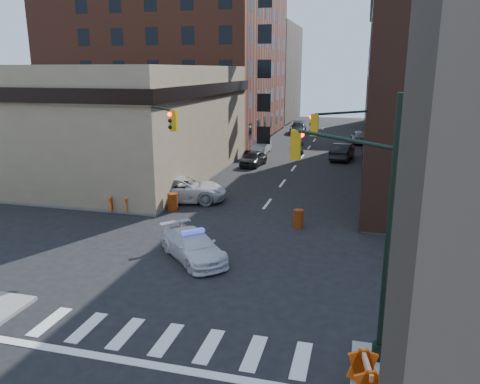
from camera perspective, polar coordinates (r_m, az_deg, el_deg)
The scene contains 27 objects.
ground at distance 22.20m, azimuth -1.88°, elevation -8.45°, with size 140.00×140.00×0.00m, color black.
sidewalk_nw at distance 60.36m, azimuth -14.10°, elevation 6.06°, with size 34.00×54.50×0.15m, color gray.
bank_building at distance 42.90m, azimuth -17.78°, elevation 8.39°, with size 22.00×22.00×9.00m, color #948160.
apartment_block at distance 64.42m, azimuth -7.88°, elevation 17.53°, with size 25.00×25.00×24.00m, color brown.
commercial_row_ne at distance 42.67m, azimuth 24.83°, elevation 11.09°, with size 14.00×34.00×14.00m, color #46281C.
filler_nw at distance 84.42m, azimuth -0.28°, elevation 14.26°, with size 20.00×18.00×16.00m, color brown.
filler_ne at distance 78.00m, azimuth 21.18°, elevation 11.78°, with size 16.00×16.00×12.00m, color brown.
signal_pole_se at distance 14.61m, azimuth 14.73°, elevation -2.17°, with size 5.40×5.27×8.00m.
signal_pole_nw at distance 27.85m, azimuth -10.43°, elevation 5.42°, with size 3.58×3.67×8.00m.
signal_pole_ne at distance 25.27m, azimuth 14.44°, elevation 4.25°, with size 3.67×3.58×8.00m.
tree_ne_near at distance 45.86m, azimuth 16.82°, elevation 7.56°, with size 3.00×3.00×4.85m.
tree_ne_far at distance 53.81m, azimuth 16.59°, elevation 8.55°, with size 3.00×3.00×4.85m.
police_car at distance 22.30m, azimuth -5.73°, elevation -6.55°, with size 1.87×4.61×1.34m, color silver.
pickup at distance 31.98m, azimuth -7.17°, elevation 0.35°, with size 2.82×6.12×1.70m, color silver.
parked_car_wnear at distance 43.61m, azimuth 1.66°, elevation 4.12°, with size 1.63×4.05×1.38m, color black.
parked_car_wfar at distance 50.19m, azimuth 2.59°, elevation 5.56°, with size 1.55×4.45×1.47m, color #96989E.
parked_car_wdeep at distance 66.60m, azimuth 7.10°, elevation 7.78°, with size 2.18×5.36×1.56m, color black.
parked_car_enear at distance 47.62m, azimuth 12.35°, elevation 4.84°, with size 1.73×4.96×1.64m, color black.
parked_car_efar at distance 58.84m, azimuth 14.33°, elevation 6.54°, with size 1.88×4.67×1.59m, color gray.
pedestrian_a at distance 29.57m, azimuth -10.59°, elevation -0.64°, with size 0.63×0.42×1.74m, color black.
pedestrian_b at distance 30.88m, azimuth -16.18°, elevation -0.06°, with size 0.98×0.76×2.01m, color black.
pedestrian_c at distance 31.89m, azimuth -19.03°, elevation -0.08°, with size 1.02×0.43×1.74m, color #202630.
barrel_road at distance 26.77m, azimuth 7.12°, elevation -3.24°, with size 0.58×0.58×1.04m, color #D25609.
barrel_bank at distance 29.95m, azimuth -8.20°, elevation -1.23°, with size 0.64×0.64×1.14m, color #CA6409.
barricade_se_a at distance 14.11m, azimuth 15.09°, elevation -20.91°, with size 1.29×0.64×0.96m, color red, non-canonical shape.
barricade_nw_a at distance 32.15m, azimuth -12.59°, elevation -0.16°, with size 1.37×0.68×1.02m, color #C33D09, non-canonical shape.
barricade_nw_b at distance 30.15m, azimuth -14.38°, elevation -1.28°, with size 1.34×0.67×1.00m, color orange, non-canonical shape.
Camera 1 is at (5.89, -19.53, 8.75)m, focal length 35.00 mm.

